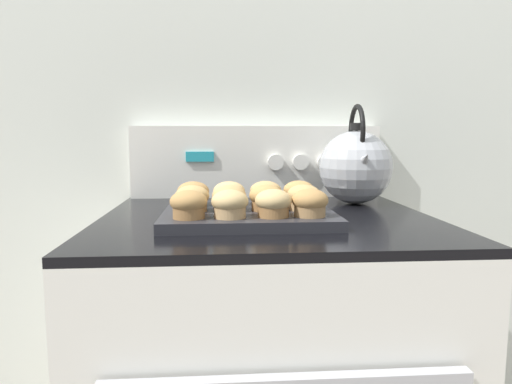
{
  "coord_description": "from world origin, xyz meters",
  "views": [
    {
      "loc": [
        -0.1,
        -0.67,
        1.08
      ],
      "look_at": [
        -0.03,
        0.29,
        0.95
      ],
      "focal_mm": 32.0,
      "sensor_mm": 36.0,
      "label": 1
    }
  ],
  "objects_px": {
    "muffin_r0_c3": "(310,203)",
    "muffin_r1_c0": "(192,199)",
    "tea_kettle": "(356,166)",
    "muffin_r1_c3": "(304,198)",
    "muffin_r1_c2": "(266,198)",
    "muffin_r2_c2": "(265,193)",
    "muffin_r0_c0": "(189,204)",
    "muffin_r1_c1": "(229,198)",
    "muffin_r0_c1": "(230,204)",
    "muffin_r0_c2": "(272,203)",
    "muffin_r2_c1": "(229,194)",
    "muffin_r2_c3": "(299,193)",
    "muffin_pan": "(248,216)",
    "muffin_r2_c0": "(193,194)"
  },
  "relations": [
    {
      "from": "muffin_r0_c3",
      "to": "muffin_r1_c0",
      "type": "xyz_separation_m",
      "value": [
        -0.24,
        0.08,
        0.0
      ]
    },
    {
      "from": "tea_kettle",
      "to": "muffin_r1_c3",
      "type": "bearing_deg",
      "value": -128.6
    },
    {
      "from": "muffin_r1_c0",
      "to": "muffin_r1_c2",
      "type": "xyz_separation_m",
      "value": [
        0.16,
        -0.0,
        0.0
      ]
    },
    {
      "from": "muffin_r2_c2",
      "to": "tea_kettle",
      "type": "height_order",
      "value": "tea_kettle"
    },
    {
      "from": "muffin_r0_c0",
      "to": "muffin_r1_c1",
      "type": "distance_m",
      "value": 0.12
    },
    {
      "from": "muffin_r1_c0",
      "to": "tea_kettle",
      "type": "bearing_deg",
      "value": 27.94
    },
    {
      "from": "muffin_r0_c1",
      "to": "muffin_r0_c2",
      "type": "xyz_separation_m",
      "value": [
        0.08,
        0.0,
        0.0
      ]
    },
    {
      "from": "muffin_r0_c1",
      "to": "muffin_r2_c1",
      "type": "xyz_separation_m",
      "value": [
        0.0,
        0.16,
        0.0
      ]
    },
    {
      "from": "muffin_r2_c3",
      "to": "muffin_r0_c2",
      "type": "bearing_deg",
      "value": -116.65
    },
    {
      "from": "muffin_r1_c0",
      "to": "muffin_r1_c2",
      "type": "bearing_deg",
      "value": -0.57
    },
    {
      "from": "muffin_r1_c2",
      "to": "muffin_r1_c3",
      "type": "height_order",
      "value": "same"
    },
    {
      "from": "muffin_r1_c1",
      "to": "muffin_r2_c2",
      "type": "relative_size",
      "value": 1.0
    },
    {
      "from": "muffin_r1_c3",
      "to": "tea_kettle",
      "type": "distance_m",
      "value": 0.29
    },
    {
      "from": "muffin_r0_c1",
      "to": "muffin_r1_c0",
      "type": "relative_size",
      "value": 1.0
    },
    {
      "from": "muffin_r0_c2",
      "to": "tea_kettle",
      "type": "xyz_separation_m",
      "value": [
        0.26,
        0.3,
        0.05
      ]
    },
    {
      "from": "muffin_r2_c1",
      "to": "muffin_r2_c3",
      "type": "bearing_deg",
      "value": 1.53
    },
    {
      "from": "muffin_r0_c2",
      "to": "muffin_r2_c1",
      "type": "distance_m",
      "value": 0.18
    },
    {
      "from": "muffin_r1_c3",
      "to": "tea_kettle",
      "type": "height_order",
      "value": "tea_kettle"
    },
    {
      "from": "muffin_pan",
      "to": "muffin_r0_c1",
      "type": "xyz_separation_m",
      "value": [
        -0.04,
        -0.08,
        0.04
      ]
    },
    {
      "from": "muffin_r0_c2",
      "to": "muffin_r1_c3",
      "type": "bearing_deg",
      "value": 44.9
    },
    {
      "from": "muffin_r2_c1",
      "to": "muffin_r2_c2",
      "type": "height_order",
      "value": "same"
    },
    {
      "from": "muffin_r0_c2",
      "to": "muffin_r0_c0",
      "type": "bearing_deg",
      "value": -179.16
    },
    {
      "from": "muffin_r1_c3",
      "to": "tea_kettle",
      "type": "bearing_deg",
      "value": 51.4
    },
    {
      "from": "muffin_pan",
      "to": "muffin_r1_c1",
      "type": "relative_size",
      "value": 4.95
    },
    {
      "from": "muffin_r1_c0",
      "to": "muffin_r1_c3",
      "type": "xyz_separation_m",
      "value": [
        0.24,
        -0.0,
        0.0
      ]
    },
    {
      "from": "muffin_r0_c3",
      "to": "muffin_r1_c3",
      "type": "distance_m",
      "value": 0.08
    },
    {
      "from": "muffin_pan",
      "to": "muffin_r2_c2",
      "type": "bearing_deg",
      "value": 62.13
    },
    {
      "from": "muffin_r2_c1",
      "to": "muffin_r0_c0",
      "type": "bearing_deg",
      "value": -116.83
    },
    {
      "from": "muffin_pan",
      "to": "tea_kettle",
      "type": "relative_size",
      "value": 1.37
    },
    {
      "from": "muffin_r1_c1",
      "to": "muffin_r1_c3",
      "type": "relative_size",
      "value": 1.0
    },
    {
      "from": "muffin_r0_c2",
      "to": "muffin_r2_c3",
      "type": "xyz_separation_m",
      "value": [
        0.08,
        0.16,
        0.0
      ]
    },
    {
      "from": "tea_kettle",
      "to": "muffin_r2_c3",
      "type": "bearing_deg",
      "value": -141.47
    },
    {
      "from": "muffin_r0_c1",
      "to": "muffin_r0_c3",
      "type": "xyz_separation_m",
      "value": [
        0.16,
        0.0,
        0.0
      ]
    },
    {
      "from": "muffin_r0_c0",
      "to": "muffin_r2_c3",
      "type": "xyz_separation_m",
      "value": [
        0.25,
        0.17,
        0.0
      ]
    },
    {
      "from": "muffin_r1_c1",
      "to": "muffin_r1_c3",
      "type": "xyz_separation_m",
      "value": [
        0.16,
        -0.0,
        0.0
      ]
    },
    {
      "from": "muffin_pan",
      "to": "muffin_r2_c3",
      "type": "bearing_deg",
      "value": 33.94
    },
    {
      "from": "muffin_r1_c3",
      "to": "muffin_r2_c2",
      "type": "distance_m",
      "value": 0.11
    },
    {
      "from": "muffin_r0_c2",
      "to": "muffin_r1_c3",
      "type": "xyz_separation_m",
      "value": [
        0.08,
        0.08,
        0.0
      ]
    },
    {
      "from": "muffin_r1_c1",
      "to": "muffin_r2_c2",
      "type": "distance_m",
      "value": 0.12
    },
    {
      "from": "muffin_r1_c0",
      "to": "muffin_r1_c2",
      "type": "distance_m",
      "value": 0.16
    },
    {
      "from": "muffin_r1_c1",
      "to": "muffin_r1_c2",
      "type": "relative_size",
      "value": 1.0
    },
    {
      "from": "muffin_pan",
      "to": "muffin_r2_c2",
      "type": "xyz_separation_m",
      "value": [
        0.04,
        0.08,
        0.04
      ]
    },
    {
      "from": "muffin_r0_c3",
      "to": "tea_kettle",
      "type": "height_order",
      "value": "tea_kettle"
    },
    {
      "from": "muffin_r0_c2",
      "to": "muffin_r2_c3",
      "type": "distance_m",
      "value": 0.18
    },
    {
      "from": "muffin_pan",
      "to": "muffin_r1_c0",
      "type": "xyz_separation_m",
      "value": [
        -0.12,
        0.0,
        0.04
      ]
    },
    {
      "from": "muffin_r2_c3",
      "to": "muffin_r2_c0",
      "type": "bearing_deg",
      "value": -179.95
    },
    {
      "from": "muffin_r1_c1",
      "to": "tea_kettle",
      "type": "relative_size",
      "value": 0.28
    },
    {
      "from": "muffin_r1_c2",
      "to": "muffin_r1_c3",
      "type": "xyz_separation_m",
      "value": [
        0.08,
        -0.0,
        0.0
      ]
    },
    {
      "from": "muffin_r0_c1",
      "to": "tea_kettle",
      "type": "relative_size",
      "value": 0.28
    },
    {
      "from": "muffin_r2_c3",
      "to": "tea_kettle",
      "type": "distance_m",
      "value": 0.23
    }
  ]
}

